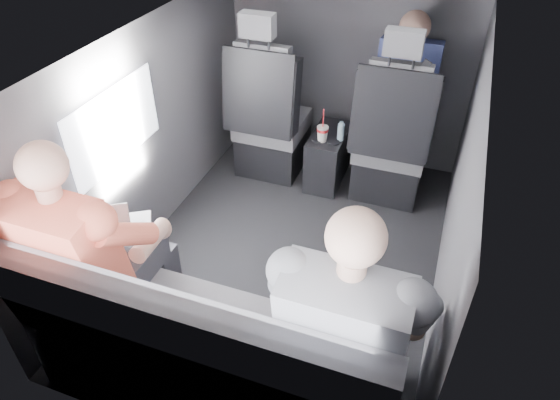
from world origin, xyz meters
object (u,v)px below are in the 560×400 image
(front_seat_right, at_px, (391,147))
(passenger_rear_left, at_px, (93,255))
(rear_bench, at_px, (210,357))
(passenger_front_right, at_px, (405,85))
(front_seat_left, at_px, (269,125))
(laptop_black, at_px, (362,295))
(passenger_rear_right, at_px, (349,327))
(center_console, at_px, (328,157))
(laptop_white, at_px, (112,229))
(water_bottle, at_px, (341,132))
(soda_cup, at_px, (322,133))

(front_seat_right, relative_size, passenger_rear_left, 0.99)
(rear_bench, height_order, passenger_front_right, passenger_front_right)
(front_seat_left, bearing_deg, front_seat_right, 0.00)
(laptop_black, bearing_deg, front_seat_right, 94.68)
(laptop_black, xyz_separation_m, passenger_front_right, (-0.12, 1.87, 0.12))
(rear_bench, xyz_separation_m, passenger_rear_right, (0.57, 0.09, 0.35))
(laptop_black, distance_m, passenger_rear_right, 0.20)
(center_console, relative_size, passenger_front_right, 0.58)
(front_seat_right, relative_size, laptop_black, 3.87)
(front_seat_right, xyz_separation_m, passenger_rear_left, (-1.04, -1.81, 0.25))
(laptop_white, xyz_separation_m, laptop_black, (1.22, 0.00, -0.00))
(rear_bench, relative_size, passenger_front_right, 1.95)
(front_seat_right, xyz_separation_m, rear_bench, (-0.45, -1.90, -0.09))
(laptop_black, bearing_deg, laptop_white, -179.92)
(front_seat_left, bearing_deg, water_bottle, -2.53)
(passenger_front_right, bearing_deg, center_console, -154.48)
(laptop_white, relative_size, laptop_black, 1.28)
(laptop_black, bearing_deg, passenger_front_right, 93.82)
(rear_bench, relative_size, laptop_white, 3.81)
(rear_bench, bearing_deg, soda_cup, 90.67)
(passenger_front_right, bearing_deg, passenger_rear_left, -116.97)
(front_seat_left, relative_size, water_bottle, 8.91)
(front_seat_left, xyz_separation_m, passenger_front_right, (0.91, 0.26, 0.35))
(passenger_rear_right, bearing_deg, passenger_front_right, 93.27)
(laptop_white, bearing_deg, laptop_black, 0.08)
(water_bottle, relative_size, laptop_white, 0.34)
(front_seat_right, height_order, passenger_front_right, front_seat_right)
(passenger_rear_left, bearing_deg, laptop_black, 9.68)
(front_seat_left, distance_m, water_bottle, 0.55)
(front_seat_right, distance_m, soda_cup, 0.48)
(front_seat_left, distance_m, front_seat_right, 0.90)
(front_seat_right, height_order, passenger_rear_right, passenger_rear_right)
(water_bottle, bearing_deg, passenger_rear_right, -74.95)
(rear_bench, relative_size, passenger_rear_left, 1.25)
(soda_cup, xyz_separation_m, laptop_black, (0.60, -1.52, 0.17))
(passenger_rear_right, xyz_separation_m, passenger_front_right, (-0.12, 2.07, 0.10))
(passenger_rear_right, bearing_deg, passenger_rear_left, 180.00)
(center_console, relative_size, laptop_black, 1.47)
(soda_cup, bearing_deg, front_seat_left, 168.95)
(center_console, relative_size, passenger_rear_left, 0.37)
(laptop_white, xyz_separation_m, passenger_front_right, (1.10, 1.87, 0.12))
(rear_bench, distance_m, passenger_rear_right, 0.68)
(rear_bench, distance_m, passenger_front_right, 2.25)
(front_seat_left, xyz_separation_m, passenger_rear_right, (1.02, -1.81, 0.25))
(front_seat_right, height_order, water_bottle, front_seat_right)
(passenger_front_right, bearing_deg, laptop_white, -120.45)
(soda_cup, xyz_separation_m, passenger_front_right, (0.48, 0.34, 0.29))
(center_console, xyz_separation_m, passenger_front_right, (0.46, 0.22, 0.55))
(front_seat_left, height_order, laptop_black, front_seat_left)
(front_seat_right, relative_size, water_bottle, 8.91)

